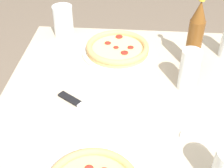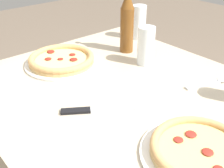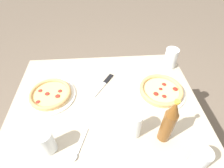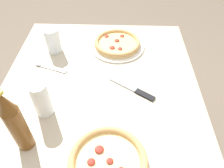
# 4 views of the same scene
# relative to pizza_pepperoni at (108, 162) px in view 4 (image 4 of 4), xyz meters

# --- Properties ---
(ground_plane) EXTENTS (8.00, 8.00, 0.00)m
(ground_plane) POSITION_rel_pizza_pepperoni_xyz_m (-0.33, -0.05, -0.75)
(ground_plane) COLOR #6B5B4C
(table) EXTENTS (1.05, 0.86, 0.73)m
(table) POSITION_rel_pizza_pepperoni_xyz_m (-0.33, -0.05, -0.38)
(table) COLOR #B7A88E
(table) RESTS_ON ground_plane
(pizza_pepperoni) EXTENTS (0.28, 0.28, 0.04)m
(pizza_pepperoni) POSITION_rel_pizza_pepperoni_xyz_m (0.00, 0.00, 0.00)
(pizza_pepperoni) COLOR silver
(pizza_pepperoni) RESTS_ON table
(pizza_margherita) EXTENTS (0.28, 0.28, 0.04)m
(pizza_margherita) POSITION_rel_pizza_pepperoni_xyz_m (-0.64, 0.02, -0.00)
(pizza_margherita) COLOR silver
(pizza_margherita) RESTS_ON table
(glass_cola) EXTENTS (0.07, 0.07, 0.12)m
(glass_cola) POSITION_rel_pizza_pepperoni_xyz_m (-0.60, -0.30, 0.04)
(glass_cola) COLOR white
(glass_cola) RESTS_ON table
(glass_lemonade) EXTENTS (0.06, 0.06, 0.15)m
(glass_lemonade) POSITION_rel_pizza_pepperoni_xyz_m (-0.20, -0.25, 0.05)
(glass_lemonade) COLOR white
(glass_lemonade) RESTS_ON table
(beer_bottle) EXTENTS (0.06, 0.06, 0.27)m
(beer_bottle) POSITION_rel_pizza_pepperoni_xyz_m (-0.07, -0.28, 0.11)
(beer_bottle) COLOR brown
(beer_bottle) RESTS_ON table
(knife) EXTENTS (0.14, 0.19, 0.01)m
(knife) POSITION_rel_pizza_pepperoni_xyz_m (-0.33, 0.09, -0.02)
(knife) COLOR black
(knife) RESTS_ON table
(spoon) EXTENTS (0.08, 0.16, 0.01)m
(spoon) POSITION_rel_pizza_pepperoni_xyz_m (-0.47, -0.31, -0.01)
(spoon) COLOR silver
(spoon) RESTS_ON table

